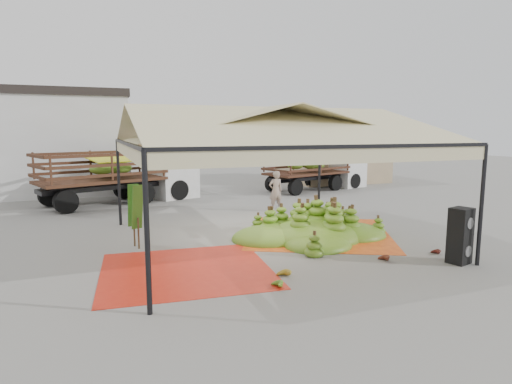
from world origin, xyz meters
name	(u,v)px	position (x,y,z in m)	size (l,w,h in m)	color
ground	(268,241)	(0.00, 0.00, 0.00)	(90.00, 90.00, 0.00)	slate
canopy_tent	(268,131)	(0.00, 0.00, 3.30)	(8.10, 8.10, 4.00)	black
building_tan	(332,150)	(10.00, 13.00, 2.07)	(6.30, 5.30, 4.10)	tan
tarp_left	(186,270)	(-2.86, -1.77, 0.01)	(3.96, 3.78, 0.01)	red
tarp_right	(319,233)	(1.97, 0.37, 0.01)	(4.47, 4.70, 0.01)	orange
banana_heap	(314,220)	(1.53, -0.09, 0.55)	(5.13, 4.22, 1.10)	#4F7217
hand_yellow_a	(304,249)	(0.47, -1.47, 0.10)	(0.43, 0.35, 0.20)	gold
hand_yellow_b	(283,273)	(-0.91, -3.08, 0.11)	(0.50, 0.41, 0.23)	#B38E23
hand_red_a	(382,257)	(1.97, -2.89, 0.11)	(0.48, 0.40, 0.22)	#602615
hand_red_b	(434,251)	(3.70, -2.88, 0.09)	(0.41, 0.33, 0.19)	#581C14
hand_green	(274,283)	(-1.35, -3.62, 0.11)	(0.49, 0.40, 0.22)	#357318
hanging_bunches	(332,157)	(1.19, -1.61, 2.62)	(3.24, 0.24, 0.20)	#4B7318
speaker_stack	(460,236)	(3.70, -3.70, 0.71)	(0.62, 0.57, 1.42)	black
banana_leaves	(139,246)	(-3.70, 0.90, 0.00)	(0.96, 1.36, 3.70)	#326B1C
vendor	(276,191)	(2.21, 4.44, 0.84)	(0.61, 0.40, 1.68)	gray
truck_left	(127,170)	(-3.36, 9.07, 1.51)	(7.55, 4.77, 2.46)	#452617
truck_right	(320,166)	(7.28, 9.72, 1.34)	(6.66, 3.84, 2.17)	#472417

